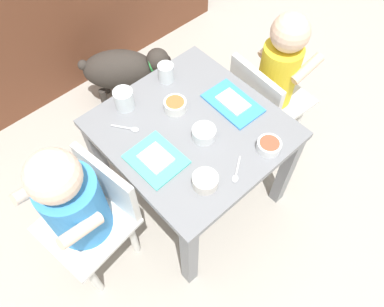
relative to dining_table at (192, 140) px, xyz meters
The scene contains 15 objects.
ground_plane 0.39m from the dining_table, ahead, with size 7.00×7.00×0.00m, color #9E998E.
dining_table is the anchor object (origin of this frame).
seated_child_left 0.46m from the dining_table, behind, with size 0.32×0.32×0.71m.
seated_child_right 0.45m from the dining_table, ahead, with size 0.30×0.30×0.69m.
dog 0.68m from the dining_table, 78.64° to the left, with size 0.40×0.36×0.31m.
food_tray_left 0.20m from the dining_table, behind, with size 0.15×0.18×0.02m.
food_tray_right 0.20m from the dining_table, ahead, with size 0.14×0.21×0.02m.
water_cup_left 0.28m from the dining_table, 116.41° to the left, with size 0.07×0.07×0.07m.
water_cup_right 0.27m from the dining_table, 70.74° to the left, with size 0.06×0.06×0.07m.
veggie_bowl_near 0.14m from the dining_table, 84.16° to the left, with size 0.08×0.08×0.04m.
cereal_bowl_left_side 0.12m from the dining_table, 88.72° to the right, with size 0.08×0.08×0.04m.
cereal_bowl_right_side 0.25m from the dining_table, 122.17° to the right, with size 0.08×0.08×0.04m.
veggie_bowl_far 0.28m from the dining_table, 62.51° to the right, with size 0.08×0.08×0.03m.
spoon_by_left_tray 0.25m from the dining_table, 94.74° to the right, with size 0.09×0.07×0.01m.
spoon_by_right_tray 0.23m from the dining_table, 139.90° to the left, with size 0.07×0.09×0.01m.
Camera 1 is at (-0.53, -0.59, 1.50)m, focal length 35.19 mm.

